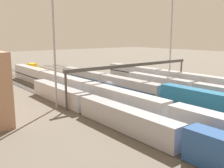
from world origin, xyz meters
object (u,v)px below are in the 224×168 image
at_px(train_on_track_6, 88,92).
at_px(train_on_track_1, 193,89).
at_px(train_on_track_7, 119,116).
at_px(signal_gantry, 134,68).
at_px(train_on_track_0, 191,82).
at_px(train_on_track_3, 124,84).
at_px(train_on_track_5, 35,72).
at_px(light_mast_2, 171,27).
at_px(light_mast_1, 53,13).

bearing_deg(train_on_track_6, train_on_track_1, -115.03).
xyz_separation_m(train_on_track_7, signal_gantry, (14.92, -17.50, 5.62)).
xyz_separation_m(train_on_track_1, train_on_track_0, (4.15, -5.00, 0.58)).
height_order(train_on_track_6, train_on_track_3, train_on_track_6).
distance_m(train_on_track_7, train_on_track_6, 17.91).
relative_size(train_on_track_3, signal_gantry, 1.66).
bearing_deg(train_on_track_0, train_on_track_3, 51.46).
bearing_deg(train_on_track_5, train_on_track_1, -160.50).
bearing_deg(train_on_track_0, train_on_track_1, 129.67).
bearing_deg(light_mast_2, train_on_track_5, 32.48).
xyz_separation_m(train_on_track_6, light_mast_2, (2.15, -32.16, 15.71)).
height_order(train_on_track_3, signal_gantry, signal_gantry).
relative_size(train_on_track_1, light_mast_2, 1.63).
distance_m(train_on_track_5, light_mast_1, 49.30).
bearing_deg(signal_gantry, train_on_track_0, -106.71).
bearing_deg(train_on_track_7, train_on_track_1, -79.57).
xyz_separation_m(light_mast_1, light_mast_2, (1.29, -40.00, -2.12)).
distance_m(train_on_track_7, light_mast_2, 44.91).
bearing_deg(train_on_track_3, train_on_track_5, 13.91).
height_order(train_on_track_7, train_on_track_3, same).
distance_m(train_on_track_7, train_on_track_0, 36.31).
distance_m(train_on_track_3, train_on_track_0, 19.18).
distance_m(train_on_track_5, train_on_track_6, 45.09).
bearing_deg(light_mast_1, train_on_track_1, -110.90).
bearing_deg(light_mast_1, light_mast_2, -88.16).
bearing_deg(signal_gantry, train_on_track_3, -20.48).
xyz_separation_m(train_on_track_5, train_on_track_3, (-40.39, -10.00, -0.08)).
xyz_separation_m(train_on_track_5, train_on_track_0, (-52.34, -25.00, 0.45)).
bearing_deg(signal_gantry, light_mast_1, 81.23).
xyz_separation_m(train_on_track_6, signal_gantry, (-2.27, -12.50, 5.13)).
bearing_deg(light_mast_2, train_on_track_6, 93.82).
bearing_deg(train_on_track_3, train_on_track_7, 137.22).
height_order(train_on_track_5, train_on_track_7, train_on_track_5).
height_order(train_on_track_5, signal_gantry, signal_gantry).
xyz_separation_m(train_on_track_7, light_mast_2, (19.34, -37.16, 16.20)).
bearing_deg(train_on_track_1, train_on_track_0, -50.33).
bearing_deg(train_on_track_0, train_on_track_5, 25.53).
distance_m(light_mast_1, signal_gantry, 24.19).
xyz_separation_m(train_on_track_3, train_on_track_0, (-11.95, -15.00, 0.52)).
xyz_separation_m(train_on_track_1, signal_gantry, (9.40, 12.50, 5.71)).
relative_size(train_on_track_6, train_on_track_3, 1.44).
xyz_separation_m(train_on_track_5, light_mast_1, (-43.95, 12.84, 18.28)).
xyz_separation_m(train_on_track_3, light_mast_2, (-2.27, -17.16, 16.23)).
xyz_separation_m(train_on_track_0, light_mast_1, (8.39, 37.84, 17.83)).
distance_m(train_on_track_7, train_on_track_1, 30.50).
distance_m(train_on_track_0, signal_gantry, 18.98).
xyz_separation_m(train_on_track_1, train_on_track_6, (11.68, 25.00, 0.58)).
bearing_deg(signal_gantry, light_mast_2, -77.32).
bearing_deg(train_on_track_1, train_on_track_5, 19.50).
distance_m(train_on_track_1, light_mast_2, 22.53).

